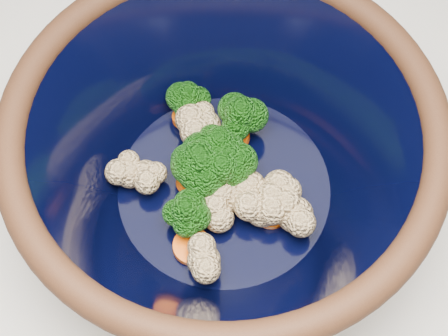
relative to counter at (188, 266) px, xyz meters
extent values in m
plane|color=#9E7A54|center=(0.00, 0.00, -0.45)|extent=(3.00, 3.00, 0.00)
cube|color=white|center=(0.00, 0.00, 0.00)|extent=(1.20, 1.20, 0.90)
cylinder|color=black|center=(0.06, -0.09, 0.46)|extent=(0.20, 0.20, 0.01)
torus|color=black|center=(0.06, -0.09, 0.59)|extent=(0.33, 0.33, 0.02)
cylinder|color=black|center=(0.06, -0.09, 0.48)|extent=(0.19, 0.19, 0.00)
cylinder|color=#608442|center=(0.03, -0.01, 0.49)|extent=(0.01, 0.01, 0.02)
ellipsoid|color=#1D5F12|center=(0.03, -0.01, 0.51)|extent=(0.03, 0.03, 0.03)
cylinder|color=#608442|center=(0.04, -0.13, 0.49)|extent=(0.01, 0.01, 0.02)
ellipsoid|color=#1D5F12|center=(0.04, -0.13, 0.51)|extent=(0.04, 0.04, 0.03)
cylinder|color=#608442|center=(0.06, -0.09, 0.49)|extent=(0.01, 0.01, 0.02)
ellipsoid|color=#1D5F12|center=(0.06, -0.09, 0.52)|extent=(0.04, 0.04, 0.04)
cylinder|color=#608442|center=(0.06, -0.06, 0.49)|extent=(0.01, 0.01, 0.02)
ellipsoid|color=#1D5F12|center=(0.06, -0.06, 0.52)|extent=(0.04, 0.04, 0.04)
cylinder|color=#608442|center=(0.08, -0.03, 0.49)|extent=(0.01, 0.01, 0.02)
ellipsoid|color=#1D5F12|center=(0.08, -0.03, 0.52)|extent=(0.04, 0.04, 0.04)
cylinder|color=#608442|center=(0.04, -0.08, 0.49)|extent=(0.01, 0.01, 0.02)
ellipsoid|color=#1D5F12|center=(0.04, -0.08, 0.52)|extent=(0.05, 0.05, 0.04)
cylinder|color=#608442|center=(0.07, -0.08, 0.49)|extent=(0.01, 0.01, 0.02)
ellipsoid|color=#1D5F12|center=(0.07, -0.08, 0.52)|extent=(0.04, 0.04, 0.03)
cylinder|color=#608442|center=(0.05, -0.09, 0.49)|extent=(0.01, 0.01, 0.02)
ellipsoid|color=#1D5F12|center=(0.05, -0.09, 0.52)|extent=(0.04, 0.04, 0.04)
sphere|color=beige|center=(0.06, -0.12, 0.50)|extent=(0.03, 0.03, 0.03)
sphere|color=beige|center=(0.11, -0.11, 0.50)|extent=(0.03, 0.03, 0.03)
sphere|color=beige|center=(0.00, -0.09, 0.50)|extent=(0.03, 0.03, 0.03)
sphere|color=beige|center=(0.10, -0.11, 0.50)|extent=(0.03, 0.03, 0.03)
sphere|color=beige|center=(0.05, -0.09, 0.50)|extent=(0.03, 0.03, 0.03)
sphere|color=beige|center=(0.07, -0.10, 0.50)|extent=(0.03, 0.03, 0.03)
sphere|color=beige|center=(0.04, -0.04, 0.50)|extent=(0.03, 0.03, 0.03)
sphere|color=beige|center=(-0.02, -0.09, 0.50)|extent=(0.03, 0.03, 0.03)
sphere|color=beige|center=(0.09, -0.10, 0.50)|extent=(0.03, 0.03, 0.03)
sphere|color=beige|center=(0.13, -0.12, 0.50)|extent=(0.03, 0.03, 0.03)
sphere|color=beige|center=(0.05, -0.16, 0.50)|extent=(0.03, 0.03, 0.03)
cylinder|color=#FF620B|center=(0.04, -0.15, 0.49)|extent=(0.03, 0.03, 0.01)
cylinder|color=#FF620B|center=(0.03, -0.02, 0.49)|extent=(0.03, 0.03, 0.01)
cylinder|color=#FF620B|center=(0.06, -0.06, 0.49)|extent=(0.03, 0.03, 0.01)
cylinder|color=#FF620B|center=(0.11, -0.11, 0.49)|extent=(0.03, 0.03, 0.01)
cylinder|color=#FF620B|center=(0.03, -0.02, 0.49)|extent=(0.03, 0.03, 0.01)
cylinder|color=#FF620B|center=(0.04, -0.09, 0.49)|extent=(0.03, 0.03, 0.01)
cylinder|color=#FF620B|center=(0.07, -0.04, 0.49)|extent=(0.03, 0.03, 0.01)
cylinder|color=#FF620B|center=(0.06, -0.10, 0.49)|extent=(0.03, 0.03, 0.01)
camera|label=1|loc=(0.08, -0.33, 0.97)|focal=50.00mm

